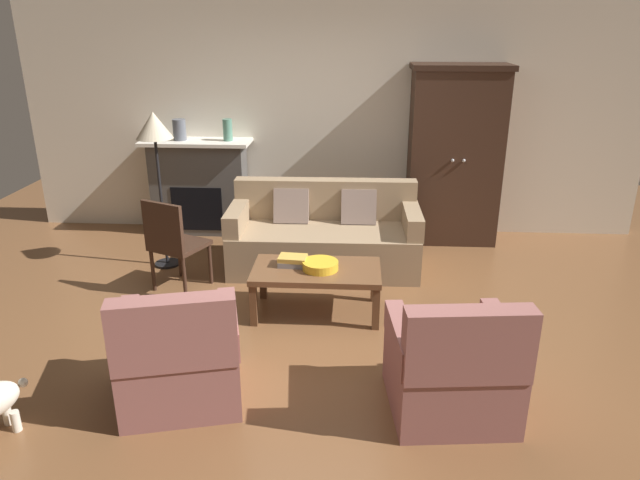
{
  "coord_description": "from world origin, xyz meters",
  "views": [
    {
      "loc": [
        0.29,
        -4.29,
        2.41
      ],
      "look_at": [
        -0.01,
        0.63,
        0.55
      ],
      "focal_mm": 32.66,
      "sensor_mm": 36.0,
      "label": 1
    }
  ],
  "objects_px": {
    "book_stack": "(293,261)",
    "floor_lamp": "(155,135)",
    "armoire": "(454,155)",
    "fireplace": "(200,186)",
    "couch": "(324,238)",
    "armchair_near_right": "(452,370)",
    "armchair_near_left": "(180,358)",
    "fruit_bowl": "(320,265)",
    "coffee_table": "(316,274)",
    "mantel_vase_jade": "(228,130)",
    "mantel_vase_slate": "(179,130)",
    "side_chair_wooden": "(173,240)"
  },
  "relations": [
    {
      "from": "book_stack",
      "to": "floor_lamp",
      "type": "distance_m",
      "value": 1.93
    },
    {
      "from": "armoire",
      "to": "book_stack",
      "type": "xyz_separation_m",
      "value": [
        -1.63,
        -1.89,
        -0.53
      ]
    },
    {
      "from": "fireplace",
      "to": "armoire",
      "type": "xyz_separation_m",
      "value": [
        2.95,
        -0.08,
        0.43
      ]
    },
    {
      "from": "armoire",
      "to": "couch",
      "type": "relative_size",
      "value": 1.03
    },
    {
      "from": "armchair_near_right",
      "to": "armchair_near_left",
      "type": "bearing_deg",
      "value": 179.29
    },
    {
      "from": "fruit_bowl",
      "to": "armchair_near_left",
      "type": "distance_m",
      "value": 1.55
    },
    {
      "from": "book_stack",
      "to": "floor_lamp",
      "type": "xyz_separation_m",
      "value": [
        -1.43,
        0.92,
        0.91
      ]
    },
    {
      "from": "couch",
      "to": "coffee_table",
      "type": "relative_size",
      "value": 1.76
    },
    {
      "from": "mantel_vase_jade",
      "to": "armoire",
      "type": "bearing_deg",
      "value": -1.34
    },
    {
      "from": "coffee_table",
      "to": "mantel_vase_slate",
      "type": "bearing_deg",
      "value": 130.49
    },
    {
      "from": "fruit_bowl",
      "to": "mantel_vase_jade",
      "type": "relative_size",
      "value": 1.25
    },
    {
      "from": "book_stack",
      "to": "side_chair_wooden",
      "type": "xyz_separation_m",
      "value": [
        -1.15,
        0.31,
        0.05
      ]
    },
    {
      "from": "book_stack",
      "to": "armchair_near_left",
      "type": "relative_size",
      "value": 0.27
    },
    {
      "from": "armoire",
      "to": "book_stack",
      "type": "bearing_deg",
      "value": -130.81
    },
    {
      "from": "mantel_vase_jade",
      "to": "armchair_near_left",
      "type": "xyz_separation_m",
      "value": [
        0.33,
        -3.31,
        -0.93
      ]
    },
    {
      "from": "armchair_near_left",
      "to": "fireplace",
      "type": "bearing_deg",
      "value": 102.08
    },
    {
      "from": "armoire",
      "to": "side_chair_wooden",
      "type": "xyz_separation_m",
      "value": [
        -2.78,
        -1.58,
        -0.48
      ]
    },
    {
      "from": "fireplace",
      "to": "armchair_near_left",
      "type": "height_order",
      "value": "fireplace"
    },
    {
      "from": "armchair_near_right",
      "to": "fireplace",
      "type": "bearing_deg",
      "value": 126.71
    },
    {
      "from": "coffee_table",
      "to": "mantel_vase_slate",
      "type": "xyz_separation_m",
      "value": [
        -1.71,
        2.0,
        0.87
      ]
    },
    {
      "from": "fruit_bowl",
      "to": "mantel_vase_jade",
      "type": "bearing_deg",
      "value": 120.45
    },
    {
      "from": "mantel_vase_jade",
      "to": "fireplace",
      "type": "bearing_deg",
      "value": 177.3
    },
    {
      "from": "coffee_table",
      "to": "fruit_bowl",
      "type": "distance_m",
      "value": 0.1
    },
    {
      "from": "armoire",
      "to": "mantel_vase_slate",
      "type": "relative_size",
      "value": 8.31
    },
    {
      "from": "mantel_vase_jade",
      "to": "floor_lamp",
      "type": "bearing_deg",
      "value": -115.54
    },
    {
      "from": "couch",
      "to": "fruit_bowl",
      "type": "relative_size",
      "value": 6.26
    },
    {
      "from": "armoire",
      "to": "mantel_vase_jade",
      "type": "relative_size",
      "value": 8.05
    },
    {
      "from": "couch",
      "to": "coffee_table",
      "type": "distance_m",
      "value": 1.04
    },
    {
      "from": "fireplace",
      "to": "coffee_table",
      "type": "relative_size",
      "value": 1.15
    },
    {
      "from": "armoire",
      "to": "mantel_vase_jade",
      "type": "height_order",
      "value": "armoire"
    },
    {
      "from": "couch",
      "to": "mantel_vase_jade",
      "type": "height_order",
      "value": "mantel_vase_jade"
    },
    {
      "from": "mantel_vase_jade",
      "to": "armchair_near_right",
      "type": "height_order",
      "value": "mantel_vase_jade"
    },
    {
      "from": "armchair_near_right",
      "to": "fruit_bowl",
      "type": "bearing_deg",
      "value": 125.33
    },
    {
      "from": "fireplace",
      "to": "armchair_near_right",
      "type": "bearing_deg",
      "value": -53.29
    },
    {
      "from": "book_stack",
      "to": "coffee_table",
      "type": "bearing_deg",
      "value": -15.2
    },
    {
      "from": "mantel_vase_slate",
      "to": "side_chair_wooden",
      "type": "xyz_separation_m",
      "value": [
        0.35,
        -1.64,
        -0.73
      ]
    },
    {
      "from": "book_stack",
      "to": "couch",
      "type": "bearing_deg",
      "value": 77.39
    },
    {
      "from": "floor_lamp",
      "to": "mantel_vase_slate",
      "type": "bearing_deg",
      "value": 93.79
    },
    {
      "from": "mantel_vase_slate",
      "to": "floor_lamp",
      "type": "distance_m",
      "value": 1.04
    },
    {
      "from": "couch",
      "to": "fireplace",
      "type": "bearing_deg",
      "value": 147.47
    },
    {
      "from": "armoire",
      "to": "armchair_near_left",
      "type": "distance_m",
      "value": 4.0
    },
    {
      "from": "couch",
      "to": "book_stack",
      "type": "xyz_separation_m",
      "value": [
        -0.22,
        -0.98,
        0.15
      ]
    },
    {
      "from": "fruit_bowl",
      "to": "armchair_near_right",
      "type": "height_order",
      "value": "armchair_near_right"
    },
    {
      "from": "armchair_near_left",
      "to": "armchair_near_right",
      "type": "distance_m",
      "value": 1.78
    },
    {
      "from": "armchair_near_left",
      "to": "fruit_bowl",
      "type": "bearing_deg",
      "value": 56.53
    },
    {
      "from": "armchair_near_right",
      "to": "mantel_vase_slate",
      "type": "bearing_deg",
      "value": 128.79
    },
    {
      "from": "armoire",
      "to": "armchair_near_left",
      "type": "relative_size",
      "value": 2.13
    },
    {
      "from": "mantel_vase_slate",
      "to": "floor_lamp",
      "type": "bearing_deg",
      "value": -86.21
    },
    {
      "from": "armoire",
      "to": "mantel_vase_jade",
      "type": "distance_m",
      "value": 2.58
    },
    {
      "from": "armchair_near_right",
      "to": "side_chair_wooden",
      "type": "height_order",
      "value": "side_chair_wooden"
    }
  ]
}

